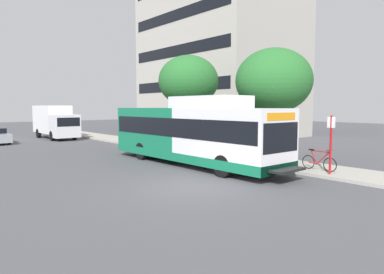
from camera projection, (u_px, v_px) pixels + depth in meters
ground_plane at (100, 163)px, 19.40m from camera, size 120.00×120.00×0.00m
sidewalk_curb at (215, 154)px, 22.35m from camera, size 3.00×56.00×0.14m
transit_bus at (192, 133)px, 18.61m from camera, size 2.58×12.25×3.65m
bus_stop_sign_pole at (331, 140)px, 15.21m from camera, size 0.10×0.36×2.60m
bicycle_parked at (319, 161)px, 16.24m from camera, size 0.52×1.76×1.02m
street_tree_near_stop at (274, 81)px, 19.77m from camera, size 4.35×4.35×6.31m
street_tree_mid_block at (188, 81)px, 25.84m from camera, size 4.47×4.47×6.81m
box_truck_background at (55, 121)px, 34.03m from camera, size 2.32×7.01×3.25m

